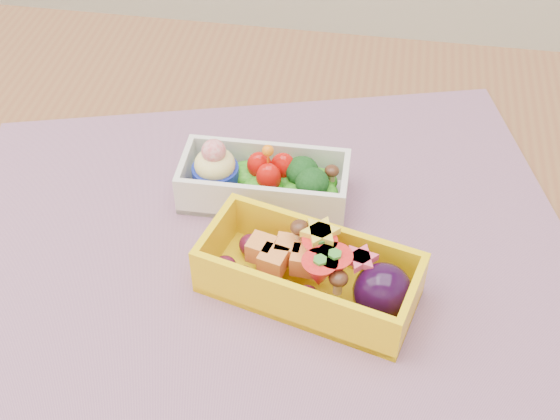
% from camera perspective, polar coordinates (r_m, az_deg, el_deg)
% --- Properties ---
extents(table, '(1.20, 0.80, 0.75)m').
position_cam_1_polar(table, '(0.77, -0.31, -8.03)').
color(table, brown).
rests_on(table, ground).
extents(placemat, '(0.67, 0.58, 0.00)m').
position_cam_1_polar(placemat, '(0.70, -0.67, -2.47)').
color(placemat, gray).
rests_on(placemat, table).
extents(bento_white, '(0.17, 0.08, 0.07)m').
position_cam_1_polar(bento_white, '(0.73, -1.31, 2.30)').
color(bento_white, silver).
rests_on(bento_white, placemat).
extents(bento_yellow, '(0.20, 0.13, 0.06)m').
position_cam_1_polar(bento_yellow, '(0.64, 2.63, -4.92)').
color(bento_yellow, yellow).
rests_on(bento_yellow, placemat).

